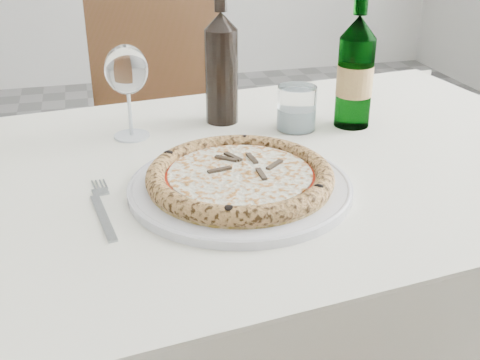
{
  "coord_description": "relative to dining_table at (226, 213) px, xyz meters",
  "views": [
    {
      "loc": [
        0.01,
        -1.13,
        1.19
      ],
      "look_at": [
        0.23,
        -0.3,
        0.78
      ],
      "focal_mm": 45.0,
      "sensor_mm": 36.0,
      "label": 1
    }
  ],
  "objects": [
    {
      "name": "dining_table",
      "position": [
        0.0,
        0.0,
        0.0
      ],
      "size": [
        1.47,
        0.97,
        0.76
      ],
      "color": "brown",
      "rests_on": "floor"
    },
    {
      "name": "chair_far",
      "position": [
        0.0,
        0.82,
        -0.13
      ],
      "size": [
        0.41,
        0.41,
        0.93
      ],
      "color": "brown",
      "rests_on": "floor"
    },
    {
      "name": "plate",
      "position": [
        0.0,
        -0.1,
        0.1
      ],
      "size": [
        0.35,
        0.35,
        0.02
      ],
      "color": "white",
      "rests_on": "dining_table"
    },
    {
      "name": "pizza",
      "position": [
        -0.0,
        -0.1,
        0.12
      ],
      "size": [
        0.3,
        0.3,
        0.03
      ],
      "color": "tan",
      "rests_on": "plate"
    },
    {
      "name": "fork",
      "position": [
        -0.22,
        -0.11,
        0.09
      ],
      "size": [
        0.03,
        0.21,
        0.0
      ],
      "color": "#8E949C",
      "rests_on": "dining_table"
    },
    {
      "name": "wine_glass",
      "position": [
        -0.14,
        0.18,
        0.22
      ],
      "size": [
        0.08,
        0.08,
        0.18
      ],
      "color": "silver",
      "rests_on": "dining_table"
    },
    {
      "name": "tumbler",
      "position": [
        0.18,
        0.14,
        0.13
      ],
      "size": [
        0.08,
        0.08,
        0.09
      ],
      "color": "white",
      "rests_on": "dining_table"
    },
    {
      "name": "beer_bottle",
      "position": [
        0.3,
        0.13,
        0.2
      ],
      "size": [
        0.07,
        0.07,
        0.28
      ],
      "color": "#206328",
      "rests_on": "dining_table"
    },
    {
      "name": "wine_bottle",
      "position": [
        0.05,
        0.22,
        0.21
      ],
      "size": [
        0.07,
        0.07,
        0.27
      ],
      "color": "black",
      "rests_on": "dining_table"
    }
  ]
}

